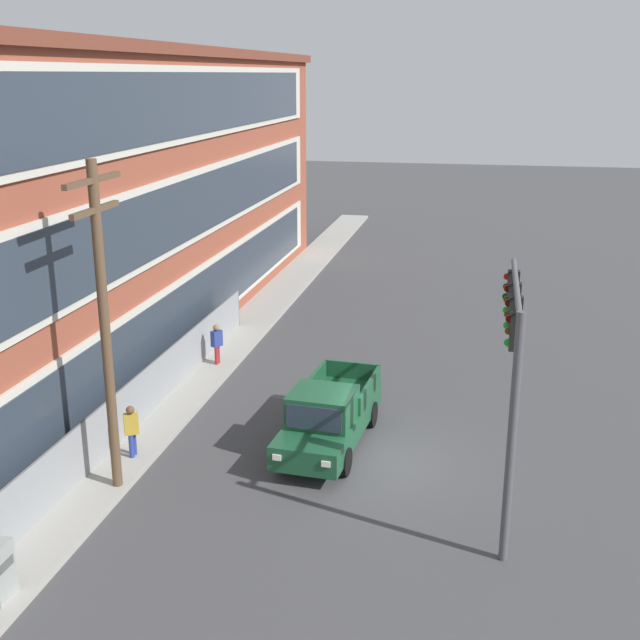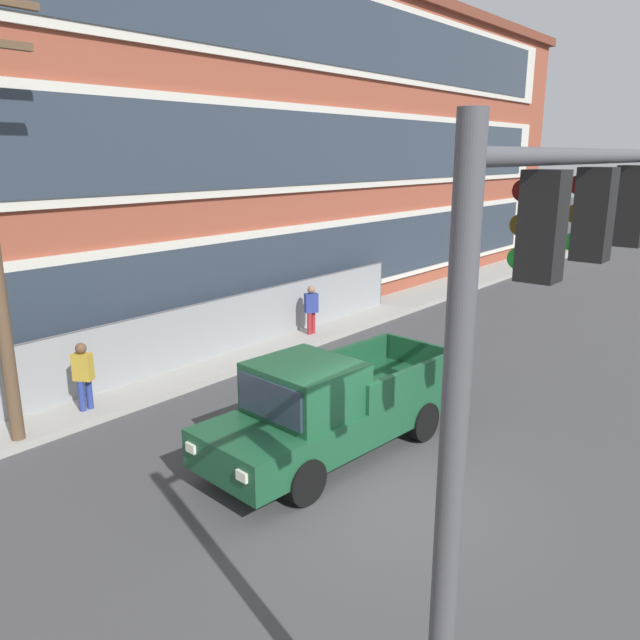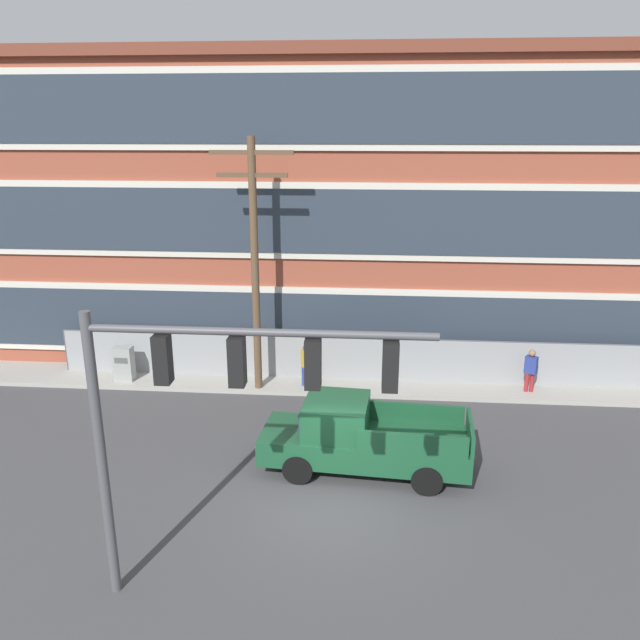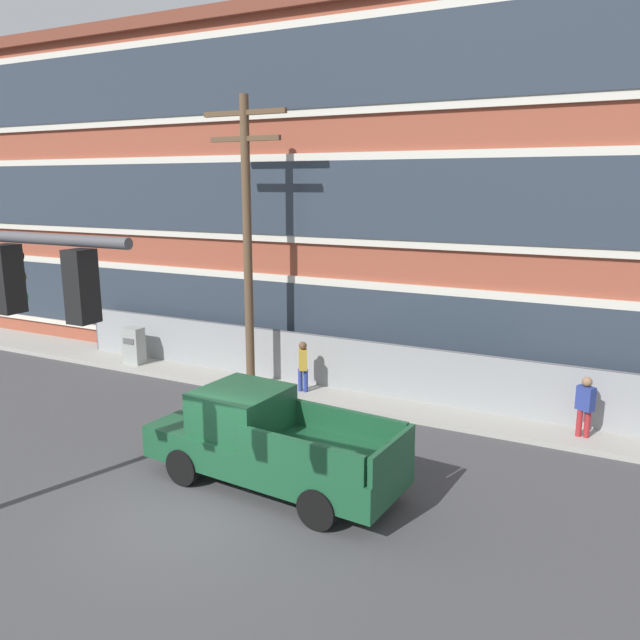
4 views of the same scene
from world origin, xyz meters
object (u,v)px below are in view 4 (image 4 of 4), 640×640
(utility_pole_near_corner, at_px, (247,233))
(pedestrian_near_cabinet, at_px, (303,365))
(electrical_cabinet, at_px, (134,348))
(pedestrian_by_fence, at_px, (585,405))
(pickup_truck_dark_green, at_px, (267,443))

(utility_pole_near_corner, xyz_separation_m, pedestrian_near_cabinet, (1.65, 0.30, -3.86))
(electrical_cabinet, height_order, pedestrian_near_cabinet, pedestrian_near_cabinet)
(pedestrian_near_cabinet, relative_size, pedestrian_by_fence, 1.00)
(utility_pole_near_corner, bearing_deg, pickup_truck_dark_green, -53.61)
(pickup_truck_dark_green, height_order, pedestrian_near_cabinet, pickup_truck_dark_green)
(pedestrian_near_cabinet, bearing_deg, utility_pole_near_corner, -169.61)
(electrical_cabinet, bearing_deg, pedestrian_near_cabinet, 0.24)
(pickup_truck_dark_green, height_order, pedestrian_by_fence, pickup_truck_dark_green)
(utility_pole_near_corner, bearing_deg, pedestrian_by_fence, 2.54)
(pedestrian_by_fence, bearing_deg, electrical_cabinet, -179.43)
(pedestrian_near_cabinet, xyz_separation_m, pedestrian_by_fence, (7.74, 0.11, 0.00))
(electrical_cabinet, bearing_deg, pickup_truck_dark_green, -31.32)
(pickup_truck_dark_green, distance_m, utility_pole_near_corner, 7.29)
(pickup_truck_dark_green, height_order, utility_pole_near_corner, utility_pole_near_corner)
(electrical_cabinet, xyz_separation_m, pedestrian_near_cabinet, (6.61, 0.03, 0.26))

